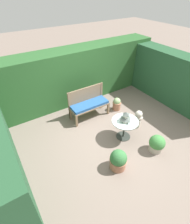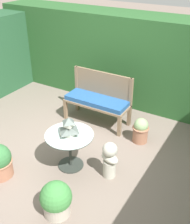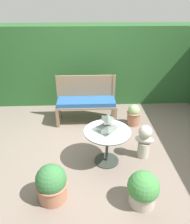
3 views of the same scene
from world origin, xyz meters
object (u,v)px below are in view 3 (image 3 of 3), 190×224
Objects in this scene: garden_bench at (86,103)px; pagoda_birdhouse at (108,124)px; garden_bust at (144,140)px; potted_plant_bench_right at (134,115)px; patio_table at (107,138)px; potted_plant_table_near at (143,190)px; potted_plant_path_edge at (52,184)px.

garden_bench is 1.39m from pagoda_birdhouse.
garden_bust reaches higher than potted_plant_bench_right.
patio_table reaches higher than potted_plant_bench_right.
potted_plant_table_near is (0.38, -0.84, -0.47)m from pagoda_birdhouse.
patio_table is at bearing -119.98° from potted_plant_bench_right.
garden_bust is 1.63m from potted_plant_path_edge.
patio_table is 2.52× the size of pagoda_birdhouse.
pagoda_birdhouse is at bearing 42.32° from potted_plant_path_edge.
pagoda_birdhouse is 1.15m from potted_plant_path_edge.
patio_table reaches higher than potted_plant_table_near.
patio_table is 1.60× the size of potted_plant_bench_right.
potted_plant_path_edge is (-1.16, 0.13, 0.02)m from potted_plant_table_near.
patio_table is 1.36m from potted_plant_bench_right.
patio_table is (0.31, -1.33, 0.03)m from garden_bench.
garden_bench is 1.02m from potted_plant_bench_right.
garden_bust is 1.22× the size of potted_plant_table_near.
pagoda_birdhouse is 0.59× the size of potted_plant_table_near.
potted_plant_path_edge is at bearing -127.79° from potted_plant_bench_right.
potted_plant_path_edge reaches higher than potted_plant_table_near.
potted_plant_bench_right is (0.67, 1.16, -0.23)m from patio_table.
patio_table is 1.23× the size of garden_bust.
potted_plant_bench_right is (0.05, 1.05, -0.09)m from garden_bust.
potted_plant_path_edge is at bearing -137.68° from pagoda_birdhouse.
garden_bust is at bearing 30.22° from potted_plant_path_edge.
potted_plant_bench_right is (0.67, 1.16, -0.48)m from pagoda_birdhouse.
potted_plant_path_edge is (-0.47, -2.04, -0.18)m from garden_bench.
pagoda_birdhouse is 1.42m from potted_plant_bench_right.
pagoda_birdhouse is 0.74m from garden_bust.
potted_plant_table_near is (0.38, -0.84, -0.23)m from patio_table.
pagoda_birdhouse reaches higher than potted_plant_path_edge.
potted_plant_table_near is at bearing -83.33° from garden_bust.
potted_plant_table_near is (0.69, -2.17, -0.20)m from garden_bench.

